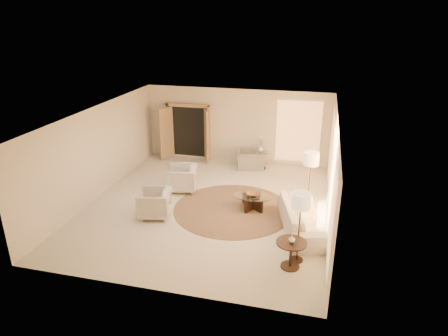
% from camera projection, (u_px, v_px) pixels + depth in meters
% --- Properties ---
extents(room, '(7.04, 8.04, 2.83)m').
position_uv_depth(room, '(207.00, 162.00, 11.43)').
color(room, beige).
rests_on(room, ground).
extents(windows_right, '(0.10, 6.40, 2.40)m').
position_uv_depth(windows_right, '(331.00, 173.00, 10.76)').
color(windows_right, '#FFB466').
rests_on(windows_right, room).
extents(window_back_corner, '(1.70, 0.10, 2.40)m').
position_uv_depth(window_back_corner, '(298.00, 132.00, 14.50)').
color(window_back_corner, '#FFB466').
rests_on(window_back_corner, room).
extents(curtains_right, '(0.06, 5.20, 2.60)m').
position_uv_depth(curtains_right, '(329.00, 163.00, 11.61)').
color(curtains_right, tan).
rests_on(curtains_right, room).
extents(french_doors, '(1.95, 0.66, 2.16)m').
position_uv_depth(french_doors, '(188.00, 132.00, 15.43)').
color(french_doors, tan).
rests_on(french_doors, room).
extents(area_rug, '(4.22, 4.22, 0.01)m').
position_uv_depth(area_rug, '(233.00, 209.00, 11.74)').
color(area_rug, '#422C1D').
rests_on(area_rug, room).
extents(sofa, '(1.59, 2.65, 0.73)m').
position_uv_depth(sofa, '(303.00, 218.00, 10.49)').
color(sofa, beige).
rests_on(sofa, room).
extents(armchair_left, '(0.99, 1.03, 0.90)m').
position_uv_depth(armchair_left, '(182.00, 177.00, 12.84)').
color(armchair_left, beige).
rests_on(armchair_left, room).
extents(armchair_right, '(0.95, 0.99, 0.87)m').
position_uv_depth(armchair_right, '(154.00, 202.00, 11.19)').
color(armchair_right, beige).
rests_on(armchair_right, room).
extents(accent_chair, '(1.15, 0.88, 0.89)m').
position_uv_depth(accent_chair, '(251.00, 156.00, 14.70)').
color(accent_chair, gray).
rests_on(accent_chair, room).
extents(coffee_table, '(1.39, 1.39, 0.41)m').
position_uv_depth(coffee_table, '(253.00, 200.00, 11.69)').
color(coffee_table, black).
rests_on(coffee_table, room).
extents(end_table, '(0.69, 0.69, 0.65)m').
position_uv_depth(end_table, '(291.00, 250.00, 8.92)').
color(end_table, black).
rests_on(end_table, room).
extents(side_table, '(0.57, 0.57, 0.66)m').
position_uv_depth(side_table, '(260.00, 158.00, 14.64)').
color(side_table, '#31211A').
rests_on(side_table, room).
extents(floor_lamp_near, '(0.43, 0.43, 1.78)m').
position_uv_depth(floor_lamp_near, '(311.00, 161.00, 11.17)').
color(floor_lamp_near, '#31211A').
rests_on(floor_lamp_near, room).
extents(floor_lamp_far, '(0.42, 0.42, 1.73)m').
position_uv_depth(floor_lamp_far, '(301.00, 204.00, 8.78)').
color(floor_lamp_far, '#31211A').
rests_on(floor_lamp_far, room).
extents(bowl, '(0.43, 0.43, 0.09)m').
position_uv_depth(bowl, '(253.00, 194.00, 11.62)').
color(bowl, brown).
rests_on(bowl, coffee_table).
extents(end_vase, '(0.20, 0.20, 0.16)m').
position_uv_depth(end_vase, '(292.00, 239.00, 8.82)').
color(end_vase, white).
rests_on(end_vase, end_table).
extents(side_vase, '(0.30, 0.30, 0.24)m').
position_uv_depth(side_vase, '(261.00, 149.00, 14.50)').
color(side_vase, white).
rests_on(side_vase, side_table).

